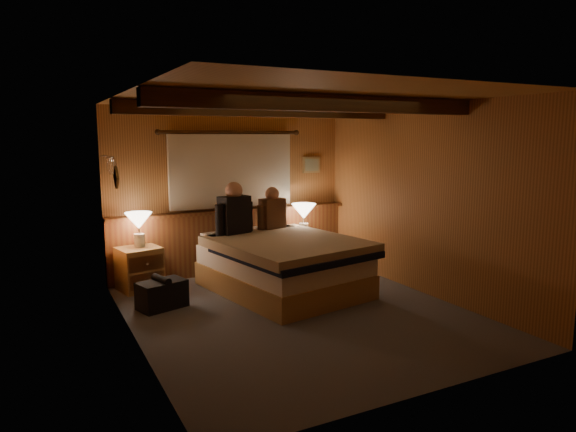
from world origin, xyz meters
TOP-DOWN VIEW (x-y plane):
  - floor at (0.00, 0.00)m, footprint 4.20×4.20m
  - ceiling at (0.00, 0.00)m, footprint 4.20×4.20m
  - wall_back at (0.00, 2.10)m, footprint 3.60×0.00m
  - wall_left at (-1.80, 0.00)m, footprint 0.00×4.20m
  - wall_right at (1.80, 0.00)m, footprint 0.00×4.20m
  - wall_front at (0.00, -2.10)m, footprint 3.60×0.00m
  - wainscot at (0.00, 2.04)m, footprint 3.60×0.23m
  - curtain_window at (0.00, 2.03)m, footprint 2.18×0.09m
  - ceiling_beams at (0.00, 0.15)m, footprint 3.60×1.65m
  - coat_rail at (-1.72, 1.58)m, footprint 0.05×0.55m
  - framed_print at (1.35, 2.08)m, footprint 0.30×0.04m
  - bed at (0.22, 0.82)m, footprint 1.89×2.29m
  - nightstand_left at (-1.42, 1.74)m, footprint 0.60×0.56m
  - nightstand_right at (1.02, 1.69)m, footprint 0.55×0.51m
  - lamp_left at (-1.40, 1.79)m, footprint 0.35×0.35m
  - lamp_right at (1.01, 1.71)m, footprint 0.37×0.37m
  - person_left at (-0.20, 1.44)m, footprint 0.58×0.33m
  - person_right at (0.43, 1.57)m, footprint 0.50×0.27m
  - duffel_bag at (-1.34, 0.87)m, footprint 0.61×0.47m

SIDE VIEW (x-z plane):
  - floor at x=0.00m, z-range 0.00..0.00m
  - duffel_bag at x=-1.34m, z-range -0.02..0.36m
  - nightstand_right at x=1.02m, z-range 0.00..0.52m
  - nightstand_left at x=-1.42m, z-range 0.00..0.56m
  - bed at x=0.22m, z-range 0.01..0.71m
  - wainscot at x=0.00m, z-range 0.02..0.96m
  - lamp_right at x=1.01m, z-range 0.61..1.09m
  - lamp_left at x=-1.40m, z-range 0.65..1.11m
  - person_right at x=0.43m, z-range 0.63..1.25m
  - person_left at x=-0.20m, z-range 0.62..1.35m
  - wall_left at x=-1.80m, z-range -0.90..3.30m
  - wall_right at x=1.80m, z-range -0.90..3.30m
  - wall_back at x=0.00m, z-range -0.60..3.00m
  - wall_front at x=0.00m, z-range -0.60..3.00m
  - curtain_window at x=0.00m, z-range 0.96..2.08m
  - framed_print at x=1.35m, z-range 1.43..1.68m
  - coat_rail at x=-1.72m, z-range 1.55..1.79m
  - ceiling_beams at x=0.00m, z-range 2.23..2.39m
  - ceiling at x=0.00m, z-range 2.40..2.40m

